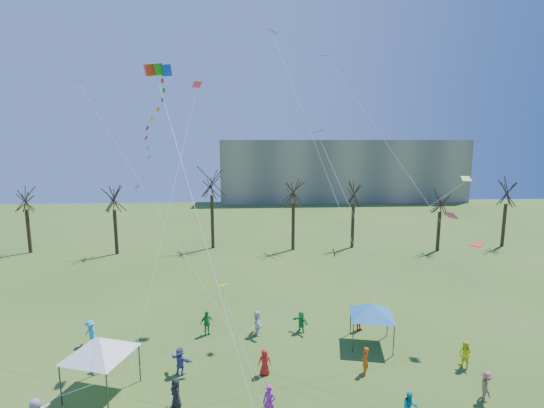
{
  "coord_description": "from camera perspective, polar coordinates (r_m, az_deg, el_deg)",
  "views": [
    {
      "loc": [
        -1.75,
        -12.63,
        13.74
      ],
      "look_at": [
        -0.61,
        5.0,
        11.0
      ],
      "focal_mm": 25.0,
      "sensor_mm": 36.0,
      "label": 1
    }
  ],
  "objects": [
    {
      "name": "distant_building",
      "position": [
        97.77,
        10.39,
        5.01
      ],
      "size": [
        60.0,
        14.0,
        15.0
      ],
      "primitive_type": "cube",
      "color": "gray",
      "rests_on": "ground"
    },
    {
      "name": "bare_tree_row",
      "position": [
        49.54,
        0.23,
        0.91
      ],
      "size": [
        68.22,
        8.71,
        11.27
      ],
      "color": "black",
      "rests_on": "ground"
    },
    {
      "name": "big_box_kite",
      "position": [
        22.9,
        -17.16,
        9.78
      ],
      "size": [
        4.06,
        7.46,
        21.37
      ],
      "color": "red",
      "rests_on": "ground"
    },
    {
      "name": "canopy_tent_white",
      "position": [
        24.21,
        -24.5,
        -18.87
      ],
      "size": [
        4.22,
        4.22,
        3.32
      ],
      "color": "#3F3F44",
      "rests_on": "ground"
    },
    {
      "name": "canopy_tent_blue",
      "position": [
        27.93,
        14.8,
        -15.08
      ],
      "size": [
        3.95,
        3.95,
        3.03
      ],
      "color": "#3F3F44",
      "rests_on": "ground"
    },
    {
      "name": "festival_crowd",
      "position": [
        23.51,
        -1.18,
        -24.37
      ],
      "size": [
        26.71,
        14.85,
        1.85
      ],
      "color": "#BF3A17",
      "rests_on": "ground"
    },
    {
      "name": "small_kites_aloft",
      "position": [
        23.6,
        1.96,
        7.08
      ],
      "size": [
        29.23,
        18.99,
        32.09
      ],
      "color": "#FF4A0D",
      "rests_on": "ground"
    }
  ]
}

